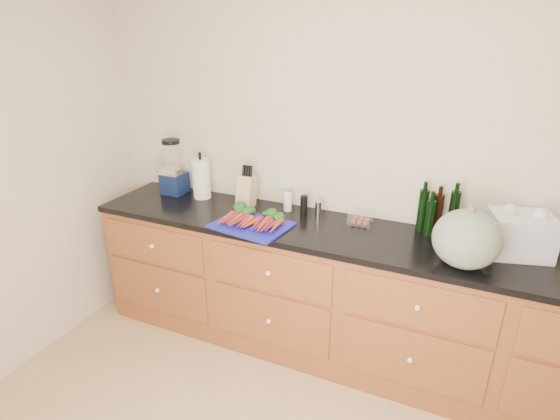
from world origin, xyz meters
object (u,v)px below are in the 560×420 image
at_px(paper_towel, 201,179).
at_px(tomato_box, 361,219).
at_px(squash, 467,239).
at_px(knife_block, 246,191).
at_px(carrots, 254,219).
at_px(cutting_board, 251,225).
at_px(blender_appliance, 173,170).

distance_m(paper_towel, tomato_box, 1.23).
xyz_separation_m(squash, knife_block, (-1.47, 0.29, -0.05)).
bearing_deg(carrots, cutting_board, -90.00).
xyz_separation_m(squash, blender_appliance, (-2.11, 0.31, 0.03)).
xyz_separation_m(carrots, paper_towel, (-0.58, 0.29, 0.11)).
bearing_deg(squash, carrots, 178.92).
relative_size(carrots, paper_towel, 1.38).
xyz_separation_m(squash, tomato_box, (-0.64, 0.32, -0.12)).
distance_m(cutting_board, squash, 1.29).
relative_size(squash, paper_towel, 1.18).
bearing_deg(carrots, squash, -1.08).
xyz_separation_m(knife_block, tomato_box, (0.83, 0.03, -0.08)).
bearing_deg(knife_block, paper_towel, 177.08).
bearing_deg(paper_towel, carrots, -26.27).
height_order(cutting_board, squash, squash).
xyz_separation_m(blender_appliance, paper_towel, (0.25, 0.00, -0.04)).
relative_size(knife_block, tomato_box, 1.51).
xyz_separation_m(cutting_board, knife_block, (-0.19, 0.30, 0.11)).
distance_m(carrots, tomato_box, 0.70).
bearing_deg(carrots, tomato_box, 25.12).
xyz_separation_m(cutting_board, paper_towel, (-0.58, 0.32, 0.14)).
distance_m(cutting_board, carrots, 0.04).
bearing_deg(blender_appliance, cutting_board, -20.83).
relative_size(squash, tomato_box, 2.38).
xyz_separation_m(paper_towel, knife_block, (0.39, -0.02, -0.04)).
bearing_deg(squash, knife_block, 168.76).
height_order(carrots, blender_appliance, blender_appliance).
bearing_deg(tomato_box, cutting_board, -152.58).
bearing_deg(knife_block, squash, -11.24).
bearing_deg(paper_towel, tomato_box, 0.47).
distance_m(paper_towel, knife_block, 0.39).
bearing_deg(paper_towel, knife_block, -2.92).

